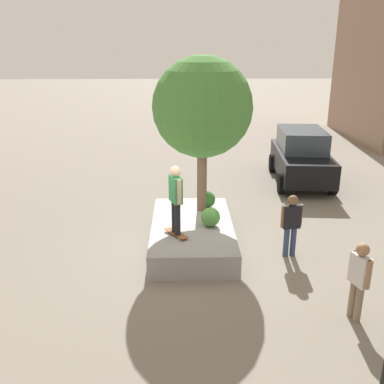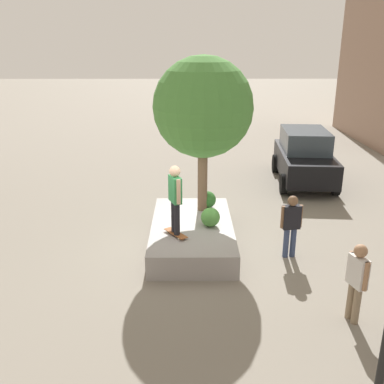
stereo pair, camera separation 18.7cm
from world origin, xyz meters
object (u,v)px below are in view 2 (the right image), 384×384
(skateboard, at_px, (176,233))
(pedestrian_crossing, at_px, (291,222))
(plaza_tree, at_px, (203,108))
(skateboarder, at_px, (175,195))
(sedan_parked, at_px, (304,156))
(bystander_watching, at_px, (357,278))
(planter_ledge, at_px, (192,233))

(skateboard, relative_size, pedestrian_crossing, 0.46)
(plaza_tree, relative_size, skateboarder, 2.47)
(plaza_tree, xyz_separation_m, sedan_parked, (-4.57, 4.15, -2.54))
(plaza_tree, xyz_separation_m, skateboarder, (1.82, -0.73, -1.88))
(sedan_parked, distance_m, bystander_watching, 9.23)
(bystander_watching, bearing_deg, skateboard, -127.32)
(skateboarder, bearing_deg, skateboard, -153.43)
(plaza_tree, xyz_separation_m, skateboard, (1.82, -0.73, -2.92))
(skateboarder, height_order, sedan_parked, skateboarder)
(planter_ledge, relative_size, bystander_watching, 2.41)
(skateboard, xyz_separation_m, bystander_watching, (2.74, 3.59, 0.29))
(skateboarder, bearing_deg, bystander_watching, 52.68)
(skateboard, distance_m, sedan_parked, 8.06)
(planter_ledge, xyz_separation_m, sedan_parked, (-5.60, 4.46, 0.75))
(pedestrian_crossing, bearing_deg, skateboarder, -89.75)
(bystander_watching, bearing_deg, planter_ledge, -138.10)
(planter_ledge, distance_m, pedestrian_crossing, 2.71)
(plaza_tree, bearing_deg, planter_ledge, -16.82)
(plaza_tree, distance_m, skateboarder, 2.72)
(planter_ledge, relative_size, plaza_tree, 0.92)
(plaza_tree, distance_m, skateboard, 3.52)
(bystander_watching, height_order, pedestrian_crossing, pedestrian_crossing)
(plaza_tree, height_order, bystander_watching, plaza_tree)
(planter_ledge, distance_m, skateboard, 0.97)
(sedan_parked, bearing_deg, bystander_watching, -8.04)
(plaza_tree, xyz_separation_m, pedestrian_crossing, (1.81, 2.20, -2.63))
(pedestrian_crossing, bearing_deg, skateboard, -89.75)
(bystander_watching, bearing_deg, sedan_parked, 171.96)
(skateboard, bearing_deg, sedan_parked, 142.65)
(plaza_tree, relative_size, skateboard, 5.69)
(sedan_parked, bearing_deg, planter_ledge, -38.52)
(skateboard, xyz_separation_m, skateboarder, (0.00, 0.00, 1.04))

